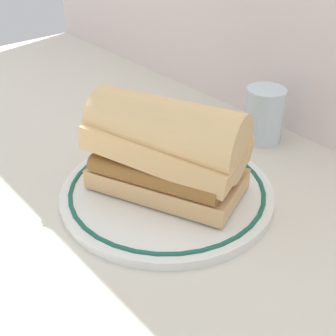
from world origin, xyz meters
name	(u,v)px	position (x,y,z in m)	size (l,w,h in m)	color
ground_plane	(144,207)	(0.00, 0.00, 0.00)	(1.50, 1.50, 0.00)	beige
plate	(168,192)	(0.00, 0.04, 0.01)	(0.28, 0.28, 0.01)	white
sausage_sandwich	(168,148)	(0.00, 0.04, 0.07)	(0.22, 0.17, 0.12)	#E0B074
drinking_glass	(264,119)	(-0.02, 0.25, 0.04)	(0.06, 0.06, 0.09)	silver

